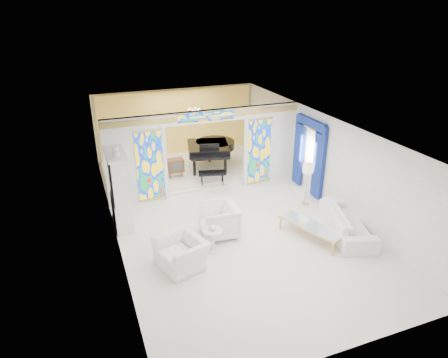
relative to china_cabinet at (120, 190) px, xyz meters
name	(u,v)px	position (x,y,z in m)	size (l,w,h in m)	color
floor	(226,215)	(3.22, -0.60, -1.17)	(12.00, 12.00, 0.00)	white
ceiling	(227,126)	(3.22, -0.60, 1.83)	(7.00, 12.00, 0.02)	white
wall_back	(177,123)	(3.22, 5.40, 0.33)	(7.00, 0.02, 3.00)	silver
wall_front	(346,292)	(3.22, -6.60, 0.33)	(7.00, 0.02, 3.00)	silver
wall_left	(111,190)	(-0.28, -0.60, 0.33)	(0.02, 12.00, 3.00)	silver
wall_right	(323,158)	(6.72, -0.60, 0.33)	(0.02, 12.00, 3.00)	silver
partition_wall	(206,148)	(3.22, 1.40, 0.48)	(7.00, 0.22, 3.00)	silver
stained_glass_left	(150,166)	(1.19, 1.29, 0.13)	(0.90, 0.04, 2.40)	gold
stained_glass_right	(259,151)	(5.25, 1.29, 0.13)	(0.90, 0.04, 2.40)	gold
stained_glass_transom	(206,116)	(3.22, 1.29, 1.65)	(2.00, 0.04, 0.34)	gold
alcove_platform	(190,168)	(3.22, 3.50, -1.08)	(6.80, 3.80, 0.18)	white
gold_curtain_back	(178,124)	(3.22, 5.28, 0.33)	(6.70, 0.10, 2.90)	#F0CD53
chandelier	(194,109)	(3.42, 3.40, 1.38)	(0.48, 0.48, 0.30)	gold
blue_drapes	(309,150)	(6.62, 0.10, 0.41)	(0.14, 1.85, 2.65)	navy
china_cabinet	(120,190)	(0.00, 0.00, 0.00)	(0.56, 1.46, 2.72)	white
armchair_left	(181,253)	(1.13, -2.73, -0.77)	(1.21, 1.06, 0.79)	white
armchair_right	(219,220)	(2.57, -1.65, -0.68)	(1.04, 1.07, 0.97)	silver
sofa	(347,222)	(6.17, -2.91, -0.80)	(2.56, 1.00, 0.75)	white
side_table	(213,237)	(2.13, -2.37, -0.73)	(0.62, 0.62, 0.67)	white
vase	(213,227)	(2.13, -2.37, -0.40)	(0.20, 0.20, 0.21)	white
coffee_table	(311,226)	(5.00, -2.78, -0.76)	(1.28, 2.07, 0.44)	silver
floor_lamp	(308,170)	(6.02, -0.84, 0.08)	(0.45, 0.45, 1.47)	gold
grand_piano	(211,147)	(4.03, 3.16, -0.17)	(2.36, 3.15, 1.21)	black
tv_console	(175,165)	(2.39, 2.66, -0.53)	(0.62, 0.44, 0.71)	brown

